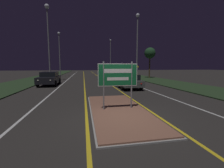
{
  "coord_description": "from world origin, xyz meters",
  "views": [
    {
      "loc": [
        -1.63,
        -6.0,
        2.17
      ],
      "look_at": [
        0.0,
        2.51,
        1.15
      ],
      "focal_mm": 24.0,
      "sensor_mm": 36.0,
      "label": 1
    }
  ],
  "objects": [
    {
      "name": "warning_sign",
      "position": [
        8.56,
        21.36,
        1.48
      ],
      "size": [
        0.6,
        0.06,
        2.32
      ],
      "color": "gray",
      "rests_on": "verge_right"
    },
    {
      "name": "lane_line_white_right",
      "position": [
        4.2,
        25.0,
        0.0
      ],
      "size": [
        0.12,
        70.0,
        0.01
      ],
      "color": "silver",
      "rests_on": "ground_plane"
    },
    {
      "name": "verge_left",
      "position": [
        -9.5,
        20.0,
        0.04
      ],
      "size": [
        5.0,
        100.0,
        0.08
      ],
      "color": "#23381E",
      "rests_on": "ground_plane"
    },
    {
      "name": "edge_line_white_left",
      "position": [
        -7.2,
        25.0,
        0.0
      ],
      "size": [
        0.1,
        70.0,
        0.01
      ],
      "color": "silver",
      "rests_on": "ground_plane"
    },
    {
      "name": "verge_right",
      "position": [
        9.5,
        20.0,
        0.04
      ],
      "size": [
        5.0,
        100.0,
        0.08
      ],
      "color": "#23381E",
      "rests_on": "ground_plane"
    },
    {
      "name": "lane_line_white_left",
      "position": [
        -4.2,
        25.0,
        0.0
      ],
      "size": [
        0.12,
        70.0,
        0.01
      ],
      "color": "silver",
      "rests_on": "ground_plane"
    },
    {
      "name": "edge_line_white_right",
      "position": [
        7.2,
        25.0,
        0.0
      ],
      "size": [
        0.1,
        70.0,
        0.01
      ],
      "color": "silver",
      "rests_on": "ground_plane"
    },
    {
      "name": "centre_line_yellow_right",
      "position": [
        1.54,
        25.0,
        0.0
      ],
      "size": [
        0.12,
        70.0,
        0.01
      ],
      "color": "gold",
      "rests_on": "ground_plane"
    },
    {
      "name": "streetlight_left_near",
      "position": [
        -6.4,
        17.16,
        7.47
      ],
      "size": [
        0.64,
        0.64,
        10.77
      ],
      "color": "gray",
      "rests_on": "ground_plane"
    },
    {
      "name": "streetlight_right_near",
      "position": [
        6.24,
        15.41,
        6.28
      ],
      "size": [
        0.54,
        0.54,
        9.73
      ],
      "color": "gray",
      "rests_on": "ground_plane"
    },
    {
      "name": "streetlight_left_far",
      "position": [
        -6.52,
        27.99,
        5.91
      ],
      "size": [
        0.51,
        0.51,
        9.36
      ],
      "color": "gray",
      "rests_on": "ground_plane"
    },
    {
      "name": "car_receding_1",
      "position": [
        5.55,
        17.17,
        0.75
      ],
      "size": [
        1.88,
        4.66,
        1.41
      ],
      "color": "#B7B7BC",
      "rests_on": "ground_plane"
    },
    {
      "name": "highway_sign",
      "position": [
        0.0,
        1.01,
        1.68
      ],
      "size": [
        1.93,
        0.07,
        2.31
      ],
      "color": "gray",
      "rests_on": "median_island"
    },
    {
      "name": "median_island",
      "position": [
        0.0,
        1.01,
        0.04
      ],
      "size": [
        2.69,
        6.64,
        0.1
      ],
      "color": "#999993",
      "rests_on": "ground_plane"
    },
    {
      "name": "car_receding_0",
      "position": [
        2.71,
        8.29,
        0.74
      ],
      "size": [
        2.01,
        4.44,
        1.39
      ],
      "color": "#4C514C",
      "rests_on": "ground_plane"
    },
    {
      "name": "centre_line_yellow_left",
      "position": [
        -1.54,
        25.0,
        0.0
      ],
      "size": [
        0.12,
        70.0,
        0.01
      ],
      "color": "gold",
      "rests_on": "ground_plane"
    },
    {
      "name": "ground_plane",
      "position": [
        0.0,
        0.0,
        0.0
      ],
      "size": [
        160.0,
        160.0,
        0.0
      ],
      "primitive_type": "plane",
      "color": "#282623"
    },
    {
      "name": "car_approaching_0",
      "position": [
        -5.52,
        12.4,
        0.81
      ],
      "size": [
        2.01,
        4.72,
        1.53
      ],
      "color": "black",
      "rests_on": "ground_plane"
    },
    {
      "name": "roadside_palm_right",
      "position": [
        10.36,
        19.9,
        4.51
      ],
      "size": [
        2.0,
        2.0,
        5.5
      ],
      "color": "#4C3823",
      "rests_on": "verge_right"
    },
    {
      "name": "streetlight_right_far",
      "position": [
        6.62,
        39.58,
        6.18
      ],
      "size": [
        0.47,
        0.47,
        10.27
      ],
      "color": "gray",
      "rests_on": "ground_plane"
    }
  ]
}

